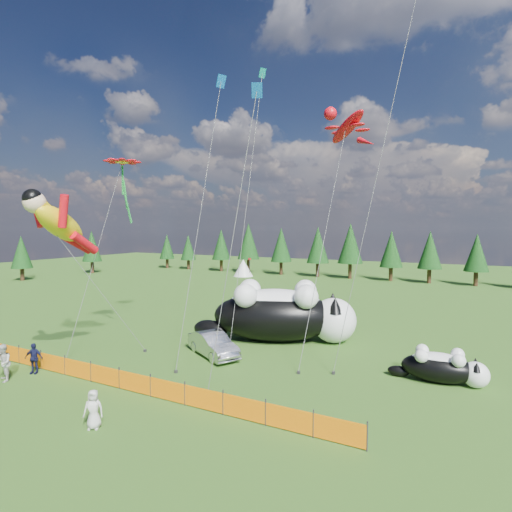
{
  "coord_description": "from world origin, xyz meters",
  "views": [
    {
      "loc": [
        13.75,
        -16.91,
        7.9
      ],
      "look_at": [
        2.95,
        4.0,
        6.25
      ],
      "focal_mm": 28.0,
      "sensor_mm": 36.0,
      "label": 1
    }
  ],
  "objects": [
    {
      "name": "ground",
      "position": [
        0.0,
        0.0,
        0.0
      ],
      "size": [
        160.0,
        160.0,
        0.0
      ],
      "primitive_type": "plane",
      "color": "#113B0A",
      "rests_on": "ground"
    },
    {
      "name": "festival_tents",
      "position": [
        11.0,
        40.0,
        1.4
      ],
      "size": [
        50.0,
        3.2,
        2.8
      ],
      "primitive_type": null,
      "color": "white",
      "rests_on": "ground"
    },
    {
      "name": "tree_line",
      "position": [
        0.0,
        45.0,
        4.0
      ],
      "size": [
        90.0,
        4.0,
        8.0
      ],
      "primitive_type": null,
      "color": "black",
      "rests_on": "ground"
    },
    {
      "name": "gecko_kite",
      "position": [
        6.07,
        12.47,
        15.23
      ],
      "size": [
        6.34,
        12.8,
        17.84
      ],
      "color": "red",
      "rests_on": "ground"
    },
    {
      "name": "diamond_kite_a",
      "position": [
        -1.26,
        6.75,
        17.27
      ],
      "size": [
        1.84,
        7.7,
        19.38
      ],
      "color": "#0B5BAF",
      "rests_on": "ground"
    },
    {
      "name": "cat_large",
      "position": [
        2.76,
        8.38,
        1.99
      ],
      "size": [
        11.13,
        6.93,
        4.18
      ],
      "rotation": [
        0.0,
        0.0,
        0.37
      ],
      "color": "black",
      "rests_on": "ground"
    },
    {
      "name": "spectator_c",
      "position": [
        -6.74,
        -3.6,
        0.84
      ],
      "size": [
        1.1,
        0.87,
        1.67
      ],
      "primitive_type": "imported",
      "rotation": [
        0.0,
        0.0,
        0.43
      ],
      "color": "#141639",
      "rests_on": "ground"
    },
    {
      "name": "car",
      "position": [
        0.29,
        3.39,
        0.73
      ],
      "size": [
        4.59,
        3.53,
        1.45
      ],
      "primitive_type": "imported",
      "rotation": [
        0.0,
        0.0,
        1.05
      ],
      "color": "silver",
      "rests_on": "ground"
    },
    {
      "name": "safety_fence",
      "position": [
        0.0,
        -3.0,
        0.5
      ],
      "size": [
        22.06,
        0.06,
        1.1
      ],
      "color": "#262626",
      "rests_on": "ground"
    },
    {
      "name": "superhero_kite",
      "position": [
        -6.41,
        -1.94,
        8.12
      ],
      "size": [
        5.37,
        6.87,
        10.77
      ],
      "color": "yellow",
      "rests_on": "ground"
    },
    {
      "name": "spectator_b",
      "position": [
        -7.04,
        -5.07,
        0.97
      ],
      "size": [
        1.09,
        0.93,
        1.94
      ],
      "primitive_type": "imported",
      "rotation": [
        0.0,
        0.0,
        -0.47
      ],
      "color": "beige",
      "rests_on": "ground"
    },
    {
      "name": "diamond_kite_d",
      "position": [
        -0.16,
        10.76,
        18.36
      ],
      "size": [
        1.09,
        6.74,
        20.78
      ],
      "color": "#0B887D",
      "rests_on": "ground"
    },
    {
      "name": "flower_kite",
      "position": [
        -6.78,
        3.15,
        12.22
      ],
      "size": [
        3.02,
        6.26,
        13.1
      ],
      "color": "red",
      "rests_on": "ground"
    },
    {
      "name": "diamond_kite_c",
      "position": [
        5.01,
        -0.21,
        13.36
      ],
      "size": [
        2.3,
        2.0,
        14.93
      ],
      "color": "#0B5BAF",
      "rests_on": "ground"
    },
    {
      "name": "spectator_e",
      "position": [
        1.06,
        -6.31,
        0.78
      ],
      "size": [
        0.91,
        0.81,
        1.55
      ],
      "primitive_type": "imported",
      "rotation": [
        0.0,
        0.0,
        0.53
      ],
      "color": "beige",
      "rests_on": "ground"
    },
    {
      "name": "cat_small",
      "position": [
        13.1,
        5.17,
        0.83
      ],
      "size": [
        4.83,
        1.86,
        1.74
      ],
      "rotation": [
        0.0,
        0.0,
        0.05
      ],
      "color": "black",
      "rests_on": "ground"
    }
  ]
}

